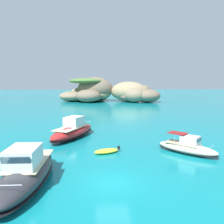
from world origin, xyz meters
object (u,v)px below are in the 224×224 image
motorboat_charcoal (26,171)px  motorboat_cream (187,147)px  islet_large (91,91)px  motorboat_red (73,131)px  islet_small (134,93)px  dinghy_tender (106,151)px

motorboat_charcoal → motorboat_cream: bearing=22.1°
islet_large → motorboat_charcoal: 69.77m
islet_large → motorboat_red: bearing=-92.1°
islet_small → dinghy_tender: size_ratio=6.55×
motorboat_charcoal → dinghy_tender: bearing=47.0°
motorboat_cream → motorboat_charcoal: size_ratio=0.60×
motorboat_red → islet_large: bearing=87.9°
motorboat_red → dinghy_tender: (3.96, -6.86, -0.68)m
islet_large → motorboat_red: 56.35m
motorboat_cream → motorboat_charcoal: (-14.22, -5.76, 0.32)m
dinghy_tender → motorboat_charcoal: bearing=-133.0°
dinghy_tender → islet_small: bearing=76.9°
islet_large → motorboat_charcoal: size_ratio=2.53×
islet_large → dinghy_tender: 63.22m
islet_large → dinghy_tender: (1.92, -63.09, -3.60)m
islet_large → motorboat_charcoal: islet_large is taller
islet_small → motorboat_cream: (-5.59, -59.70, -2.39)m
islet_small → motorboat_red: 55.09m
motorboat_charcoal → dinghy_tender: 8.90m
motorboat_cream → dinghy_tender: 8.22m
motorboat_cream → dinghy_tender: (-8.17, 0.73, -0.40)m
dinghy_tender → islet_large: bearing=91.7°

